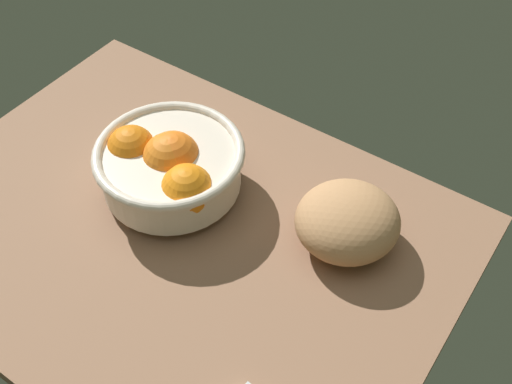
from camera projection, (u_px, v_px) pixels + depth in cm
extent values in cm
cube|color=#90664B|center=(177.00, 233.00, 96.06)|extent=(81.79, 60.94, 3.00)
cylinder|color=silver|center=(173.00, 186.00, 99.51)|extent=(9.72, 9.72, 1.57)
cylinder|color=silver|center=(171.00, 168.00, 96.54)|extent=(21.22, 21.22, 6.44)
torus|color=silver|center=(169.00, 153.00, 94.15)|extent=(22.82, 22.82, 1.60)
sphere|color=orange|center=(173.00, 158.00, 95.38)|extent=(8.41, 8.41, 8.41)
sphere|color=orange|center=(132.00, 150.00, 96.83)|extent=(7.66, 7.66, 7.66)
sphere|color=orange|center=(187.00, 190.00, 91.22)|extent=(7.84, 7.84, 7.84)
sphere|color=orange|center=(170.00, 160.00, 95.21)|extent=(8.35, 8.35, 8.35)
ellipsoid|color=tan|center=(347.00, 221.00, 89.96)|extent=(20.85, 20.85, 8.92)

